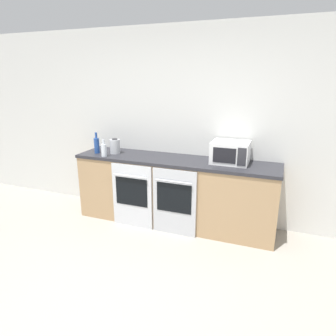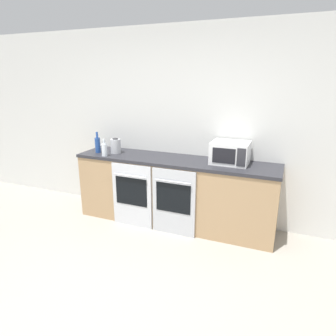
# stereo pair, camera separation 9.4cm
# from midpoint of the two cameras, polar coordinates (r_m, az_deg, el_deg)

# --- Properties ---
(ground_plane) EXTENTS (16.00, 16.00, 0.00)m
(ground_plane) POSITION_cam_midpoint_polar(r_m,az_deg,el_deg) (2.85, -13.78, -26.60)
(ground_plane) COLOR gray
(wall_back) EXTENTS (10.00, 0.06, 2.60)m
(wall_back) POSITION_cam_midpoint_polar(r_m,az_deg,el_deg) (4.15, 3.58, 7.99)
(wall_back) COLOR silver
(wall_back) RESTS_ON ground_plane
(counter_back) EXTENTS (2.69, 0.61, 0.91)m
(counter_back) POSITION_cam_midpoint_polar(r_m,az_deg,el_deg) (4.07, 1.88, -4.45)
(counter_back) COLOR tan
(counter_back) RESTS_ON ground_plane
(oven_left) EXTENTS (0.57, 0.06, 0.86)m
(oven_left) POSITION_cam_midpoint_polar(r_m,az_deg,el_deg) (4.00, -6.21, -5.22)
(oven_left) COLOR silver
(oven_left) RESTS_ON ground_plane
(oven_right) EXTENTS (0.57, 0.06, 0.86)m
(oven_right) POSITION_cam_midpoint_polar(r_m,az_deg,el_deg) (3.77, 1.79, -6.54)
(oven_right) COLOR #B7BABF
(oven_right) RESTS_ON ground_plane
(microwave) EXTENTS (0.45, 0.38, 0.27)m
(microwave) POSITION_cam_midpoint_polar(r_m,az_deg,el_deg) (3.78, 12.48, 2.88)
(microwave) COLOR silver
(microwave) RESTS_ON counter_back
(bottle_clear) EXTENTS (0.08, 0.08, 0.23)m
(bottle_clear) POSITION_cam_midpoint_polar(r_m,az_deg,el_deg) (4.13, -11.38, 3.48)
(bottle_clear) COLOR silver
(bottle_clear) RESTS_ON counter_back
(bottle_blue) EXTENTS (0.07, 0.07, 0.29)m
(bottle_blue) POSITION_cam_midpoint_polar(r_m,az_deg,el_deg) (4.34, -12.65, 4.37)
(bottle_blue) COLOR #234793
(bottle_blue) RESTS_ON counter_back
(kettle) EXTENTS (0.14, 0.14, 0.21)m
(kettle) POSITION_cam_midpoint_polar(r_m,az_deg,el_deg) (4.27, -9.31, 4.16)
(kettle) COLOR #B7BABF
(kettle) RESTS_ON counter_back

